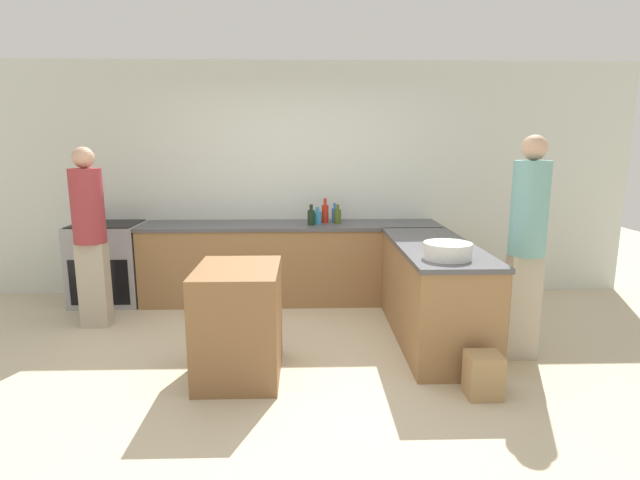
{
  "coord_description": "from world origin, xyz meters",
  "views": [
    {
      "loc": [
        0.17,
        -3.82,
        1.78
      ],
      "look_at": [
        0.29,
        0.52,
        0.94
      ],
      "focal_mm": 28.0,
      "sensor_mm": 36.0,
      "label": 1
    }
  ],
  "objects_px": {
    "wine_bottle_dark": "(311,217)",
    "person_at_peninsula": "(527,238)",
    "dish_soap_bottle": "(317,217)",
    "paper_bag": "(483,375)",
    "person_by_range": "(90,230)",
    "olive_oil_bottle": "(338,216)",
    "range_oven": "(109,263)",
    "water_bottle_blue": "(335,215)",
    "island_table": "(239,322)",
    "mixing_bowl": "(447,251)",
    "hot_sauce_bottle": "(325,213)"
  },
  "relations": [
    {
      "from": "mixing_bowl",
      "to": "person_by_range",
      "type": "bearing_deg",
      "value": 162.65
    },
    {
      "from": "person_by_range",
      "to": "paper_bag",
      "type": "relative_size",
      "value": 5.48
    },
    {
      "from": "range_oven",
      "to": "wine_bottle_dark",
      "type": "xyz_separation_m",
      "value": [
        2.28,
        -0.1,
        0.53
      ]
    },
    {
      "from": "olive_oil_bottle",
      "to": "person_at_peninsula",
      "type": "bearing_deg",
      "value": -48.64
    },
    {
      "from": "water_bottle_blue",
      "to": "mixing_bowl",
      "type": "bearing_deg",
      "value": -67.46
    },
    {
      "from": "paper_bag",
      "to": "wine_bottle_dark",
      "type": "bearing_deg",
      "value": 118.82
    },
    {
      "from": "island_table",
      "to": "olive_oil_bottle",
      "type": "xyz_separation_m",
      "value": [
        0.88,
        1.88,
        0.55
      ]
    },
    {
      "from": "person_by_range",
      "to": "dish_soap_bottle",
      "type": "bearing_deg",
      "value": 19.43
    },
    {
      "from": "mixing_bowl",
      "to": "range_oven",
      "type": "bearing_deg",
      "value": 152.02
    },
    {
      "from": "range_oven",
      "to": "hot_sauce_bottle",
      "type": "relative_size",
      "value": 3.29
    },
    {
      "from": "island_table",
      "to": "wine_bottle_dark",
      "type": "relative_size",
      "value": 3.79
    },
    {
      "from": "person_by_range",
      "to": "olive_oil_bottle",
      "type": "bearing_deg",
      "value": 17.74
    },
    {
      "from": "olive_oil_bottle",
      "to": "person_by_range",
      "type": "xyz_separation_m",
      "value": [
        -2.43,
        -0.78,
        -0.02
      ]
    },
    {
      "from": "range_oven",
      "to": "olive_oil_bottle",
      "type": "distance_m",
      "value": 2.64
    },
    {
      "from": "wine_bottle_dark",
      "to": "paper_bag",
      "type": "bearing_deg",
      "value": -61.18
    },
    {
      "from": "wine_bottle_dark",
      "to": "person_at_peninsula",
      "type": "bearing_deg",
      "value": -41.35
    },
    {
      "from": "mixing_bowl",
      "to": "paper_bag",
      "type": "distance_m",
      "value": 0.96
    },
    {
      "from": "water_bottle_blue",
      "to": "paper_bag",
      "type": "bearing_deg",
      "value": -68.7
    },
    {
      "from": "wine_bottle_dark",
      "to": "person_at_peninsula",
      "type": "height_order",
      "value": "person_at_peninsula"
    },
    {
      "from": "wine_bottle_dark",
      "to": "range_oven",
      "type": "bearing_deg",
      "value": 177.46
    },
    {
      "from": "paper_bag",
      "to": "olive_oil_bottle",
      "type": "bearing_deg",
      "value": 111.51
    },
    {
      "from": "wine_bottle_dark",
      "to": "person_at_peninsula",
      "type": "distance_m",
      "value": 2.31
    },
    {
      "from": "dish_soap_bottle",
      "to": "water_bottle_blue",
      "type": "height_order",
      "value": "water_bottle_blue"
    },
    {
      "from": "mixing_bowl",
      "to": "olive_oil_bottle",
      "type": "xyz_separation_m",
      "value": [
        -0.75,
        1.77,
        0.02
      ]
    },
    {
      "from": "person_by_range",
      "to": "hot_sauce_bottle",
      "type": "bearing_deg",
      "value": 20.15
    },
    {
      "from": "olive_oil_bottle",
      "to": "person_at_peninsula",
      "type": "xyz_separation_m",
      "value": [
        1.44,
        -1.63,
        0.05
      ]
    },
    {
      "from": "person_by_range",
      "to": "person_at_peninsula",
      "type": "bearing_deg",
      "value": -12.42
    },
    {
      "from": "olive_oil_bottle",
      "to": "range_oven",
      "type": "bearing_deg",
      "value": -179.94
    },
    {
      "from": "range_oven",
      "to": "person_by_range",
      "type": "xyz_separation_m",
      "value": [
        0.15,
        -0.78,
        0.51
      ]
    },
    {
      "from": "olive_oil_bottle",
      "to": "paper_bag",
      "type": "relative_size",
      "value": 0.67
    },
    {
      "from": "island_table",
      "to": "person_at_peninsula",
      "type": "height_order",
      "value": "person_at_peninsula"
    },
    {
      "from": "range_oven",
      "to": "water_bottle_blue",
      "type": "xyz_separation_m",
      "value": [
        2.55,
        0.1,
        0.53
      ]
    },
    {
      "from": "water_bottle_blue",
      "to": "paper_bag",
      "type": "distance_m",
      "value": 2.68
    },
    {
      "from": "dish_soap_bottle",
      "to": "person_by_range",
      "type": "bearing_deg",
      "value": -160.57
    },
    {
      "from": "person_by_range",
      "to": "paper_bag",
      "type": "xyz_separation_m",
      "value": [
        3.33,
        -1.5,
        -0.8
      ]
    },
    {
      "from": "olive_oil_bottle",
      "to": "water_bottle_blue",
      "type": "relative_size",
      "value": 0.98
    },
    {
      "from": "island_table",
      "to": "person_by_range",
      "type": "height_order",
      "value": "person_by_range"
    },
    {
      "from": "hot_sauce_bottle",
      "to": "person_at_peninsula",
      "type": "distance_m",
      "value": 2.31
    },
    {
      "from": "hot_sauce_bottle",
      "to": "person_by_range",
      "type": "bearing_deg",
      "value": -159.85
    },
    {
      "from": "mixing_bowl",
      "to": "dish_soap_bottle",
      "type": "xyz_separation_m",
      "value": [
        -0.97,
        1.77,
        0.01
      ]
    },
    {
      "from": "dish_soap_bottle",
      "to": "person_at_peninsula",
      "type": "xyz_separation_m",
      "value": [
        1.66,
        -1.63,
        0.06
      ]
    },
    {
      "from": "olive_oil_bottle",
      "to": "hot_sauce_bottle",
      "type": "bearing_deg",
      "value": 155.59
    },
    {
      "from": "wine_bottle_dark",
      "to": "person_by_range",
      "type": "relative_size",
      "value": 0.13
    },
    {
      "from": "paper_bag",
      "to": "island_table",
      "type": "bearing_deg",
      "value": 167.3
    },
    {
      "from": "range_oven",
      "to": "olive_oil_bottle",
      "type": "relative_size",
      "value": 4.22
    },
    {
      "from": "dish_soap_bottle",
      "to": "range_oven",
      "type": "bearing_deg",
      "value": -179.95
    },
    {
      "from": "wine_bottle_dark",
      "to": "dish_soap_bottle",
      "type": "bearing_deg",
      "value": 55.31
    },
    {
      "from": "island_table",
      "to": "person_by_range",
      "type": "bearing_deg",
      "value": 144.6
    },
    {
      "from": "olive_oil_bottle",
      "to": "water_bottle_blue",
      "type": "xyz_separation_m",
      "value": [
        -0.03,
        0.1,
        0.0
      ]
    },
    {
      "from": "island_table",
      "to": "hot_sauce_bottle",
      "type": "xyz_separation_m",
      "value": [
        0.74,
        1.94,
        0.57
      ]
    }
  ]
}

